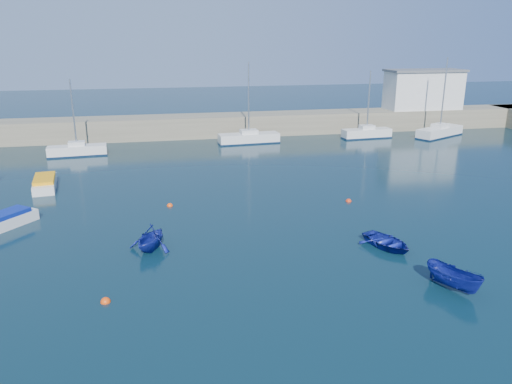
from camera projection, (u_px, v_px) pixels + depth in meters
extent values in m
plane|color=#0A232F|center=(318.00, 344.00, 20.60)|extent=(220.00, 220.00, 0.00)
cube|color=#79725C|center=(204.00, 126.00, 63.24)|extent=(96.00, 4.50, 2.60)
cube|color=silver|center=(423.00, 90.00, 67.80)|extent=(10.00, 4.00, 5.00)
cube|color=silver|center=(77.00, 151.00, 52.92)|extent=(6.12, 2.16, 1.09)
cylinder|color=#B7BABC|center=(73.00, 113.00, 51.72)|extent=(0.16, 0.16, 6.90)
cube|color=silver|center=(249.00, 138.00, 59.15)|extent=(7.28, 2.51, 1.15)
cylinder|color=#B7BABC|center=(249.00, 98.00, 57.75)|extent=(0.17, 0.17, 8.22)
cube|color=silver|center=(367.00, 133.00, 62.13)|extent=(6.23, 2.11, 1.15)
cylinder|color=#B7BABC|center=(369.00, 100.00, 60.90)|extent=(0.17, 0.17, 7.06)
cube|color=silver|center=(440.00, 132.00, 62.99)|extent=(7.55, 5.30, 1.17)
cylinder|color=#B7BABC|center=(444.00, 93.00, 61.54)|extent=(0.17, 0.17, 8.55)
cube|color=silver|center=(6.00, 222.00, 33.13)|extent=(3.70, 4.14, 0.74)
cube|color=navy|center=(5.00, 215.00, 32.98)|extent=(3.00, 3.29, 0.28)
cube|color=silver|center=(45.00, 184.00, 41.61)|extent=(2.26, 4.95, 0.72)
cube|color=#F8A00D|center=(44.00, 178.00, 41.46)|extent=(2.03, 3.75, 0.27)
imported|color=navy|center=(387.00, 242.00, 29.90)|extent=(3.46, 4.03, 0.70)
imported|color=navy|center=(150.00, 238.00, 29.48)|extent=(3.58, 3.75, 1.54)
imported|color=navy|center=(454.00, 278.00, 24.88)|extent=(2.32, 3.35, 1.21)
sphere|color=#F2470C|center=(106.00, 302.00, 23.85)|extent=(0.49, 0.49, 0.49)
sphere|color=red|center=(348.00, 201.00, 38.35)|extent=(0.45, 0.45, 0.45)
sphere|color=#F2470C|center=(170.00, 206.00, 37.32)|extent=(0.45, 0.45, 0.45)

